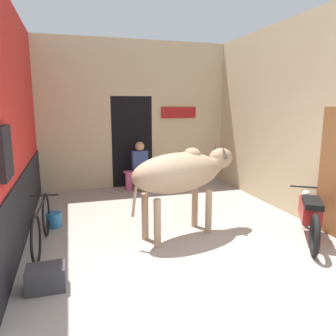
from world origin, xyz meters
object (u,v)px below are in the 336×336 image
Objects in this scene: motorcycle_near at (310,213)px; crate at (46,278)px; cow at (182,173)px; bucket at (54,220)px; shopkeeper_seated at (140,164)px; bicycle at (42,225)px; plastic_stool at (129,180)px.

motorcycle_near is 4.02m from crate.
motorcycle_near is at bearing -20.04° from cow.
crate is (-4.00, -0.39, -0.28)m from motorcycle_near.
bucket is (-3.99, 1.69, -0.29)m from motorcycle_near.
bicycle is at bearing -125.81° from shopkeeper_seated.
motorcycle_near is 4.19m from bicycle.
shopkeeper_seated is at bearing 54.19° from bicycle.
crate is at bearing -115.92° from shopkeeper_seated.
crate is at bearing -112.33° from plastic_stool.
cow is at bearing 27.89° from crate.
bicycle is 3.67× the size of plastic_stool.
motorcycle_near is 4.27m from shopkeeper_seated.
motorcycle_near reaches higher than bucket.
motorcycle_near is 1.37× the size of shopkeeper_seated.
shopkeeper_seated is at bearing 64.08° from crate.
plastic_stool is (-2.25, 3.88, -0.16)m from motorcycle_near.
crate is at bearing -152.11° from cow.
cow is 1.65× the size of shopkeeper_seated.
cow is 2.29m from bicycle.
motorcycle_near is at bearing -62.40° from shopkeeper_seated.
plastic_stool is (-0.27, 0.10, -0.41)m from shopkeeper_seated.
bicycle reaches higher than crate.
bucket is at bearing 89.75° from crate.
motorcycle_near is (1.93, -0.71, -0.64)m from cow.
shopkeeper_seated is 2.56× the size of plastic_stool.
plastic_stool is at bearing 95.62° from cow.
plastic_stool is at bearing 51.42° from bucket.
shopkeeper_seated is 4.66m from crate.
bucket is (-2.01, -2.08, -0.53)m from shopkeeper_seated.
crate is at bearing -84.48° from bicycle.
crate is (-2.02, -4.16, -0.52)m from shopkeeper_seated.
bucket is at bearing 157.00° from motorcycle_near.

